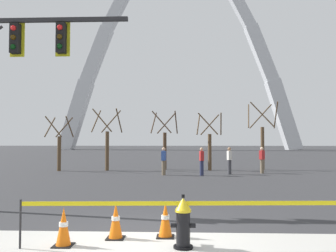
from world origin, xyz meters
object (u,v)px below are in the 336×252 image
(traffic_cone_mid_sidewalk, at_px, (165,220))
(pedestrian_walking_right, at_px, (202,161))
(fire_hydrant, at_px, (183,223))
(pedestrian_standing_center, at_px, (164,161))
(monument_arch, at_px, (178,58))
(pedestrian_walking_left, at_px, (262,160))
(traffic_cone_by_hydrant, at_px, (64,227))
(pedestrian_near_trees, at_px, (229,160))
(traffic_cone_curb_edge, at_px, (116,221))

(traffic_cone_mid_sidewalk, bearing_deg, pedestrian_walking_right, 83.35)
(fire_hydrant, xyz_separation_m, traffic_cone_mid_sidewalk, (-0.36, 0.70, -0.11))
(pedestrian_standing_center, height_order, pedestrian_walking_right, same)
(fire_hydrant, xyz_separation_m, monument_arch, (-0.72, 67.91, 19.39))
(pedestrian_walking_left, bearing_deg, traffic_cone_mid_sidewalk, -110.29)
(traffic_cone_by_hydrant, height_order, traffic_cone_mid_sidewalk, same)
(traffic_cone_mid_sidewalk, bearing_deg, monument_arch, 90.31)
(pedestrian_walking_left, bearing_deg, monument_arch, 95.97)
(pedestrian_standing_center, relative_size, pedestrian_near_trees, 1.00)
(traffic_cone_by_hydrant, xyz_separation_m, monument_arch, (1.53, 67.88, 19.49))
(pedestrian_walking_right, relative_size, pedestrian_near_trees, 1.00)
(traffic_cone_curb_edge, bearing_deg, pedestrian_near_trees, 72.92)
(monument_arch, distance_m, pedestrian_walking_right, 57.87)
(traffic_cone_by_hydrant, relative_size, pedestrian_walking_left, 0.46)
(pedestrian_standing_center, bearing_deg, traffic_cone_curb_edge, -91.35)
(traffic_cone_curb_edge, bearing_deg, fire_hydrant, -22.18)
(pedestrian_walking_right, bearing_deg, traffic_cone_curb_edge, -100.98)
(traffic_cone_by_hydrant, relative_size, monument_arch, 0.01)
(fire_hydrant, height_order, pedestrian_standing_center, pedestrian_standing_center)
(pedestrian_walking_right, bearing_deg, traffic_cone_mid_sidewalk, -96.65)
(traffic_cone_curb_edge, bearing_deg, pedestrian_standing_center, 88.65)
(pedestrian_walking_right, bearing_deg, traffic_cone_by_hydrant, -104.22)
(pedestrian_near_trees, bearing_deg, pedestrian_walking_left, 19.86)
(traffic_cone_mid_sidewalk, height_order, pedestrian_walking_left, pedestrian_walking_left)
(traffic_cone_by_hydrant, height_order, pedestrian_walking_left, pedestrian_walking_left)
(traffic_cone_curb_edge, xyz_separation_m, monument_arch, (0.64, 67.35, 19.49))
(fire_hydrant, relative_size, traffic_cone_curb_edge, 1.36)
(traffic_cone_curb_edge, relative_size, pedestrian_walking_right, 0.46)
(pedestrian_standing_center, relative_size, pedestrian_walking_right, 1.00)
(pedestrian_near_trees, bearing_deg, monument_arch, 93.71)
(pedestrian_walking_left, xyz_separation_m, pedestrian_near_trees, (-2.06, -0.75, 0.00))
(fire_hydrant, bearing_deg, traffic_cone_mid_sidewalk, 117.36)
(traffic_cone_curb_edge, distance_m, pedestrian_near_trees, 14.08)
(pedestrian_walking_left, distance_m, pedestrian_near_trees, 2.19)
(fire_hydrant, bearing_deg, pedestrian_walking_right, 85.24)
(traffic_cone_mid_sidewalk, bearing_deg, traffic_cone_by_hydrant, -160.48)
(traffic_cone_by_hydrant, height_order, pedestrian_walking_right, pedestrian_walking_right)
(fire_hydrant, distance_m, traffic_cone_by_hydrant, 2.26)
(fire_hydrant, bearing_deg, pedestrian_standing_center, 94.51)
(traffic_cone_curb_edge, height_order, pedestrian_walking_left, pedestrian_walking_left)
(monument_arch, height_order, pedestrian_standing_center, monument_arch)
(pedestrian_walking_left, bearing_deg, pedestrian_walking_right, -158.50)
(monument_arch, height_order, pedestrian_near_trees, monument_arch)
(monument_arch, height_order, pedestrian_walking_left, monument_arch)
(traffic_cone_by_hydrant, bearing_deg, traffic_cone_curb_edge, 30.69)
(traffic_cone_mid_sidewalk, xyz_separation_m, pedestrian_walking_left, (5.20, 14.06, 0.46))
(traffic_cone_curb_edge, bearing_deg, monument_arch, 89.46)
(traffic_cone_mid_sidewalk, distance_m, traffic_cone_curb_edge, 1.01)
(fire_hydrant, relative_size, monument_arch, 0.02)
(fire_hydrant, distance_m, pedestrian_near_trees, 14.29)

